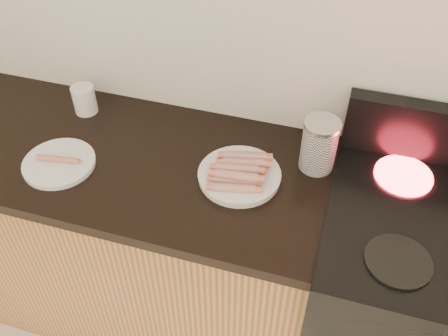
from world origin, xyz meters
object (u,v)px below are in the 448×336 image
(mug, at_px, (84,99))
(stove, at_px, (419,312))
(canister, at_px, (319,145))
(main_plate, at_px, (239,176))
(side_plate, at_px, (59,163))

(mug, bearing_deg, stove, -8.78)
(stove, height_order, canister, canister)
(stove, height_order, main_plate, main_plate)
(side_plate, distance_m, canister, 0.84)
(mug, bearing_deg, main_plate, -15.58)
(main_plate, bearing_deg, side_plate, -169.12)
(stove, distance_m, mug, 1.40)
(side_plate, relative_size, mug, 2.27)
(main_plate, height_order, side_plate, same)
(stove, bearing_deg, side_plate, -176.02)
(stove, xyz_separation_m, main_plate, (-0.66, 0.02, 0.45))
(canister, bearing_deg, stove, -18.94)
(main_plate, xyz_separation_m, mug, (-0.63, 0.18, 0.04))
(mug, bearing_deg, side_plate, -79.51)
(mug, bearing_deg, canister, -3.21)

